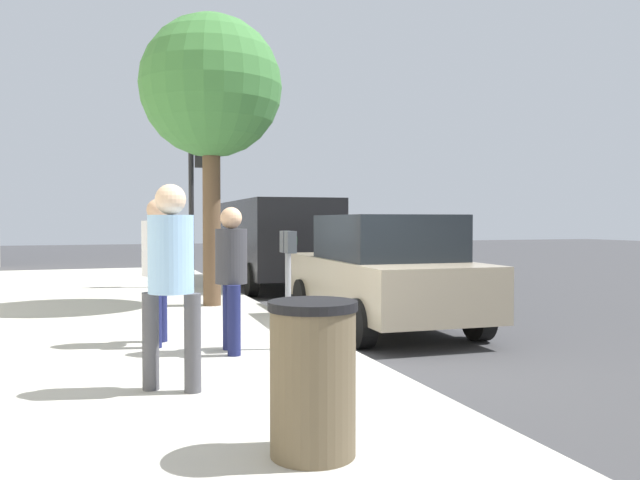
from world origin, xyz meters
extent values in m
plane|color=#38383A|center=(0.00, 0.00, 0.00)|extent=(80.00, 80.00, 0.00)
cube|color=#A8A59E|center=(0.00, 3.00, 0.07)|extent=(28.00, 6.00, 0.15)
cylinder|color=gray|center=(-0.33, 0.72, 0.72)|extent=(0.07, 0.07, 1.15)
cube|color=#383D42|center=(-0.43, 0.72, 1.43)|extent=(0.16, 0.11, 0.26)
cube|color=#383D42|center=(-0.23, 0.72, 1.43)|extent=(0.16, 0.11, 0.26)
cube|color=#268C33|center=(-0.43, 0.66, 1.45)|extent=(0.10, 0.01, 0.10)
cube|color=#268C33|center=(-0.23, 0.66, 1.45)|extent=(0.10, 0.01, 0.10)
cylinder|color=#191E4C|center=(-0.12, 1.39, 0.55)|extent=(0.15, 0.15, 0.80)
cylinder|color=#191E4C|center=(-0.49, 1.41, 0.55)|extent=(0.15, 0.15, 0.80)
cylinder|color=#333338|center=(-0.31, 1.40, 1.27)|extent=(0.37, 0.37, 0.64)
sphere|color=tan|center=(-0.31, 1.40, 1.71)|extent=(0.25, 0.25, 0.25)
cylinder|color=#47474C|center=(-1.69, 2.42, 0.59)|extent=(0.15, 0.15, 0.88)
cylinder|color=#47474C|center=(-1.90, 2.07, 0.59)|extent=(0.15, 0.15, 0.88)
cylinder|color=#8CB7E0|center=(-1.80, 2.24, 1.38)|extent=(0.41, 0.41, 0.70)
sphere|color=beige|center=(-1.80, 2.24, 1.87)|extent=(0.28, 0.28, 0.28)
cylinder|color=#191E4C|center=(0.65, 2.11, 0.58)|extent=(0.15, 0.15, 0.86)
cylinder|color=#191E4C|center=(0.27, 2.21, 0.58)|extent=(0.15, 0.15, 0.86)
cylinder|color=silver|center=(0.46, 2.16, 1.34)|extent=(0.39, 0.39, 0.68)
sphere|color=tan|center=(0.46, 2.16, 1.82)|extent=(0.27, 0.27, 0.27)
cube|color=gray|center=(1.51, -1.35, 0.71)|extent=(4.46, 2.00, 0.76)
cube|color=black|center=(1.31, -1.34, 1.43)|extent=(2.26, 1.77, 0.68)
cylinder|color=black|center=(2.98, -0.53, 0.33)|extent=(0.67, 0.24, 0.66)
cylinder|color=black|center=(2.91, -2.28, 0.33)|extent=(0.67, 0.24, 0.66)
cylinder|color=black|center=(0.12, -0.42, 0.33)|extent=(0.67, 0.24, 0.66)
cylinder|color=black|center=(0.05, -2.17, 0.33)|extent=(0.67, 0.24, 0.66)
cube|color=black|center=(7.83, -1.35, 1.28)|extent=(5.27, 2.18, 1.80)
cylinder|color=black|center=(9.55, -0.46, 0.38)|extent=(0.77, 0.25, 0.76)
cylinder|color=black|center=(9.48, -2.36, 0.38)|extent=(0.77, 0.25, 0.76)
cylinder|color=black|center=(6.17, -0.34, 0.38)|extent=(0.77, 0.25, 0.76)
cylinder|color=black|center=(6.11, -2.24, 0.38)|extent=(0.77, 0.25, 0.76)
cylinder|color=brown|center=(3.92, 0.91, 1.74)|extent=(0.32, 0.32, 3.19)
sphere|color=#3E7A3A|center=(3.92, 0.91, 4.10)|extent=(2.54, 2.54, 2.54)
cylinder|color=black|center=(7.33, 0.80, 1.95)|extent=(0.12, 0.12, 3.60)
cube|color=black|center=(7.33, 0.60, 3.30)|extent=(0.24, 0.20, 0.76)
sphere|color=red|center=(7.33, 0.49, 3.54)|extent=(0.14, 0.14, 0.14)
sphere|color=orange|center=(7.33, 0.49, 3.30)|extent=(0.14, 0.14, 0.14)
sphere|color=green|center=(7.33, 0.49, 3.06)|extent=(0.14, 0.14, 0.14)
cylinder|color=brown|center=(-3.71, 1.55, 0.62)|extent=(0.56, 0.56, 0.95)
cylinder|color=black|center=(-3.71, 1.55, 1.13)|extent=(0.59, 0.59, 0.06)
camera|label=1|loc=(-7.63, 2.86, 1.68)|focal=35.91mm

